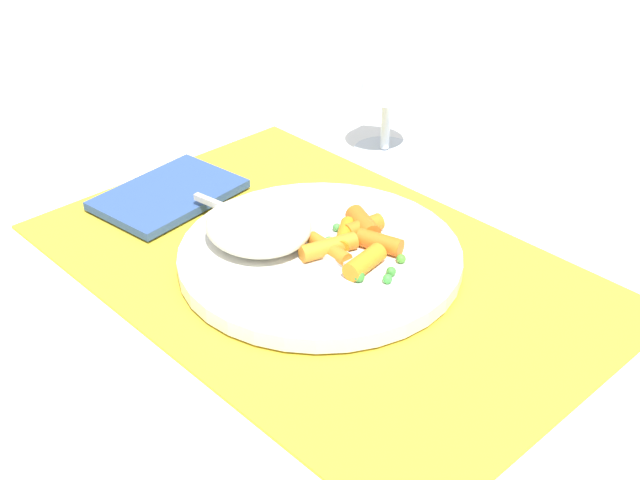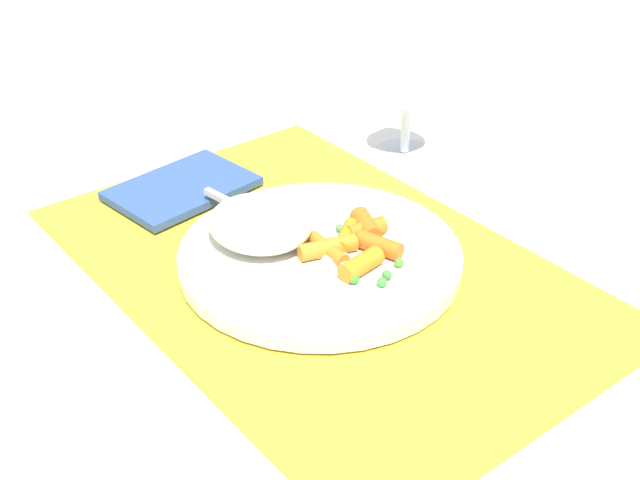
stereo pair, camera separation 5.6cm
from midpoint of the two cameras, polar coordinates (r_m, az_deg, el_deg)
name	(u,v)px [view 1 (the left image)]	position (r m, az deg, el deg)	size (l,w,h in m)	color
ground_plane	(320,269)	(0.74, -2.18, -2.03)	(2.40, 2.40, 0.00)	white
placemat	(320,266)	(0.74, -2.19, -1.83)	(0.50, 0.33, 0.01)	gold
plate	(320,257)	(0.73, -2.20, -1.18)	(0.25, 0.25, 0.01)	white
rice_mound	(258,226)	(0.73, -6.39, 0.90)	(0.10, 0.09, 0.03)	beige
carrot_portion	(355,240)	(0.73, 0.17, -0.07)	(0.08, 0.09, 0.02)	orange
pea_scatter	(358,252)	(0.72, 0.34, -0.85)	(0.09, 0.05, 0.01)	green
fork	(291,235)	(0.75, -4.15, 0.29)	(0.19, 0.04, 0.01)	silver
wine_glass	(388,66)	(0.91, 2.83, 11.68)	(0.07, 0.07, 0.14)	silver
napkin	(169,194)	(0.85, -12.08, 2.99)	(0.09, 0.14, 0.01)	#33518C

